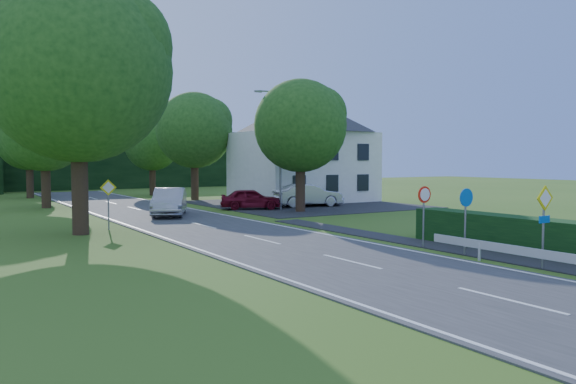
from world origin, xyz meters
TOP-DOWN VIEW (x-y plane):
  - road at (0.00, 20.00)m, footprint 7.00×80.00m
  - parking_pad at (12.00, 33.00)m, footprint 14.00×16.00m
  - line_edge_left at (-3.25, 20.00)m, footprint 0.12×80.00m
  - line_edge_right at (3.25, 20.00)m, footprint 0.12×80.00m
  - line_centre at (0.00, 20.00)m, footprint 0.12×80.00m
  - tree_main at (-6.00, 24.00)m, footprint 9.40×9.40m
  - tree_left_far at (-5.00, 40.00)m, footprint 7.00×7.00m
  - tree_right_far at (7.00, 42.00)m, footprint 7.40×7.40m
  - tree_left_back at (-4.50, 52.00)m, footprint 6.60×6.60m
  - tree_right_back at (6.00, 50.00)m, footprint 6.20×6.20m
  - tree_right_mid at (8.50, 28.00)m, footprint 7.00×7.00m
  - treeline_right at (8.00, 66.00)m, footprint 30.00×5.00m
  - house_white at (14.00, 36.00)m, footprint 10.60×8.40m
  - streetlight at (8.06, 30.00)m, footprint 2.03×0.18m
  - sign_priority_right at (4.30, 7.98)m, footprint 0.78×0.09m
  - sign_roundabout at (4.30, 10.98)m, footprint 0.64×0.08m
  - sign_speed_limit at (4.30, 12.97)m, footprint 0.64×0.11m
  - sign_priority_left at (-4.50, 24.98)m, footprint 0.78×0.09m
  - moving_car at (0.30, 29.78)m, footprint 3.71×5.31m
  - motorcycle at (1.80, 35.74)m, footprint 1.04×1.79m
  - parked_car_red at (6.59, 31.22)m, footprint 4.43×3.25m
  - parked_car_silver_a at (11.13, 31.00)m, footprint 5.16×2.60m
  - parked_car_grey at (11.68, 32.00)m, footprint 5.39×4.17m
  - parasol at (12.67, 34.32)m, footprint 2.34×2.38m

SIDE VIEW (x-z plane):
  - road at x=0.00m, z-range 0.00..0.04m
  - parking_pad at x=12.00m, z-range 0.00..0.04m
  - line_edge_left at x=-3.25m, z-range 0.04..0.05m
  - line_edge_right at x=3.25m, z-range 0.04..0.05m
  - line_centre at x=0.00m, z-range 0.04..0.05m
  - motorcycle at x=1.80m, z-range 0.04..0.93m
  - parked_car_red at x=6.59m, z-range 0.04..1.44m
  - parked_car_grey at x=11.68m, z-range 0.04..1.50m
  - parked_car_silver_a at x=11.13m, z-range 0.04..1.66m
  - moving_car at x=0.30m, z-range 0.04..1.70m
  - parasol at x=12.67m, z-range 0.04..2.03m
  - sign_roundabout at x=4.30m, z-range 0.49..2.86m
  - sign_priority_left at x=-4.50m, z-range 0.50..2.94m
  - sign_speed_limit at x=4.30m, z-range 0.58..2.95m
  - sign_priority_right at x=4.30m, z-range 0.50..3.09m
  - treeline_right at x=8.00m, z-range 0.00..7.00m
  - tree_right_back at x=6.00m, z-range 0.00..7.56m
  - tree_left_back at x=-4.50m, z-range 0.00..8.07m
  - tree_left_far at x=-5.00m, z-range 0.00..8.58m
  - tree_right_mid at x=8.50m, z-range 0.00..8.58m
  - house_white at x=14.00m, z-range 0.11..8.71m
  - streetlight at x=8.06m, z-range 0.46..8.46m
  - tree_right_far at x=7.00m, z-range 0.00..9.09m
  - tree_main at x=-6.00m, z-range 0.00..11.64m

